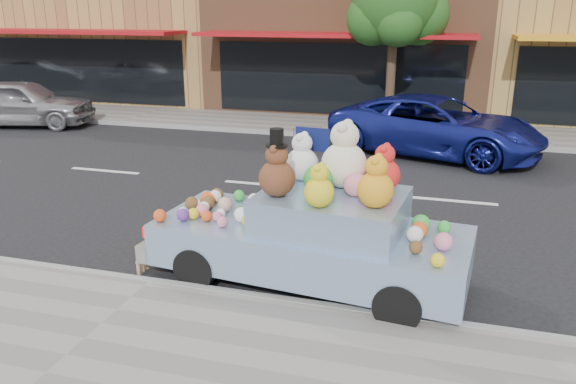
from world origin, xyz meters
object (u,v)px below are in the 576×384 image
(street_tree, at_px, (396,9))
(car_blue, at_px, (436,126))
(art_car, at_px, (314,228))
(car_silver, at_px, (23,103))

(street_tree, bearing_deg, car_blue, -61.32)
(street_tree, height_order, art_car, street_tree)
(car_silver, relative_size, art_car, 0.97)
(car_blue, distance_m, art_car, 8.14)
(car_silver, xyz_separation_m, car_blue, (13.17, -0.22, -0.00))
(art_car, bearing_deg, car_silver, 150.91)
(car_blue, xyz_separation_m, art_car, (-1.39, -8.02, 0.04))
(car_silver, relative_size, car_blue, 0.82)
(car_silver, xyz_separation_m, art_car, (11.78, -8.24, 0.04))
(art_car, bearing_deg, car_blue, 86.06)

